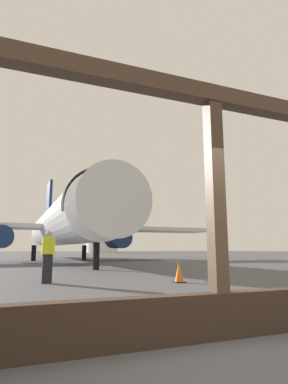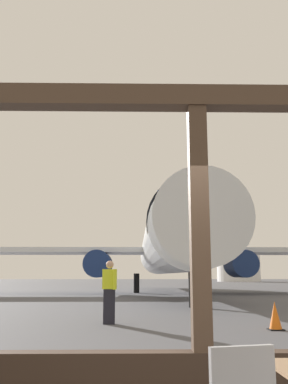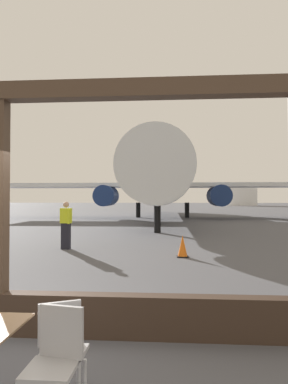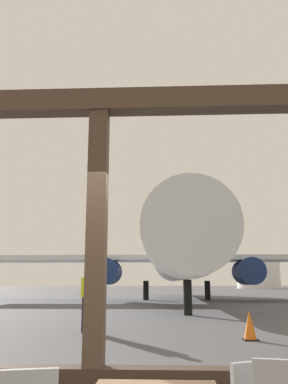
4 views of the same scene
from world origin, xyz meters
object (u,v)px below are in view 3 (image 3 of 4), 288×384
Objects in this scene: cafe_chair_aisle_left at (61,343)px; ground_crew_worker at (66,224)px; cafe_chair_window_left at (56,354)px; airplane at (162,182)px; fuel_storage_tank at (239,195)px; traffic_cone at (183,247)px.

ground_crew_worker reaches higher than cafe_chair_aisle_left.
cafe_chair_aisle_left is 9.55m from ground_crew_worker.
cafe_chair_window_left is 0.31m from cafe_chair_aisle_left.
airplane is 64.25m from fuel_storage_tank.
cafe_chair_window_left is 0.53× the size of ground_crew_worker.
airplane is 19.92m from ground_crew_worker.
airplane is 21.15m from traffic_cone.
airplane is 19.72× the size of ground_crew_worker.
ground_crew_worker is (-2.78, 9.13, 0.38)m from cafe_chair_aisle_left.
cafe_chair_aisle_left is 0.09× the size of fuel_storage_tank.
airplane is at bearing 89.35° from cafe_chair_window_left.
ground_crew_worker is 0.19× the size of fuel_storage_tank.
cafe_chair_window_left reaches higher than cafe_chair_aisle_left.
cafe_chair_window_left reaches higher than traffic_cone.
airplane reaches higher than cafe_chair_window_left.
cafe_chair_aisle_left is 7.87m from traffic_cone.
airplane reaches higher than ground_crew_worker.
cafe_chair_aisle_left is at bearing -102.57° from fuel_storage_tank.
airplane is 49.78× the size of traffic_cone.
cafe_chair_aisle_left is at bearing -90.75° from airplane.
ground_crew_worker is (-3.16, -19.51, -2.51)m from airplane.
fuel_storage_tank reaches higher than traffic_cone.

